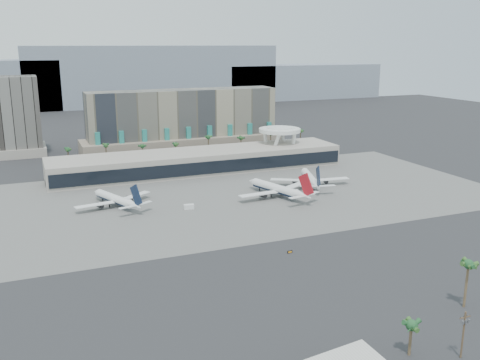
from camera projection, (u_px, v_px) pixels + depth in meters
name	position (u px, v px, depth m)	size (l,w,h in m)	color
ground	(285.00, 230.00, 213.70)	(900.00, 900.00, 0.00)	#232326
apron_pad	(234.00, 195.00, 262.99)	(260.00, 130.00, 0.06)	#5B5B59
mountain_ridge	(127.00, 80.00, 637.82)	(680.00, 60.00, 70.00)	gray
hotel	(184.00, 126.00, 369.55)	(140.00, 30.00, 42.00)	gray
office_tower	(19.00, 121.00, 352.36)	(30.00, 30.00, 52.00)	black
terminal	(199.00, 160.00, 310.54)	(170.00, 32.50, 14.50)	#B6ADA0
saucer_structure	(280.00, 133.00, 333.32)	(26.00, 26.00, 21.89)	white
palm_row	(192.00, 143.00, 343.64)	(157.80, 2.80, 13.10)	brown
utility_pole	(464.00, 331.00, 125.07)	(3.20, 0.85, 12.00)	#4C3826
airliner_left	(116.00, 199.00, 243.70)	(36.66, 37.80, 13.80)	white
airliner_centre	(278.00, 189.00, 259.41)	(42.00, 43.50, 15.47)	white
airliner_right	(310.00, 179.00, 279.50)	(40.46, 41.86, 14.97)	white
service_vehicle_a	(189.00, 207.00, 240.44)	(4.50, 2.20, 2.20)	silver
service_vehicle_b	(311.00, 193.00, 263.85)	(3.13, 1.79, 1.61)	white
taxiway_sign	(290.00, 252.00, 190.13)	(2.01, 0.45, 0.91)	black
near_palm_a	(411.00, 331.00, 126.38)	(6.00, 6.00, 9.29)	brown
near_palm_b	(468.00, 269.00, 148.53)	(6.00, 6.00, 14.42)	brown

